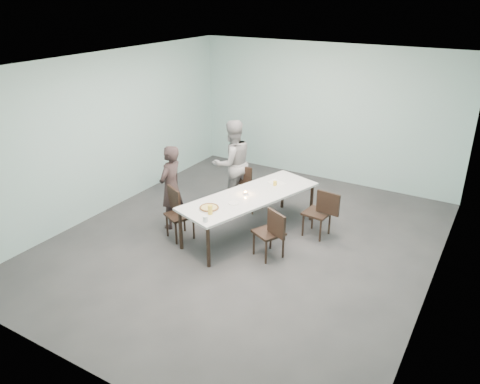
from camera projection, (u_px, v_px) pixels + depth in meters
The scene contains 16 objects.
ground at pixel (245, 242), 8.09m from camera, with size 7.00×7.00×0.00m, color #333335.
room_shell at pixel (245, 128), 7.27m from camera, with size 6.02×7.02×3.01m.
table at pixel (250, 198), 8.09m from camera, with size 1.65×2.75×0.75m.
chair_near_left at pixel (177, 210), 8.09m from camera, with size 0.65×0.56×0.87m.
chair_far_left at pixel (247, 185), 9.13m from camera, with size 0.63×0.46×0.87m.
chair_near_right at pixel (272, 231), 7.40m from camera, with size 0.65×0.56×0.87m.
chair_far_right at pixel (322, 210), 8.07m from camera, with size 0.63×0.46×0.87m.
diner_near at pixel (171, 187), 8.33m from camera, with size 0.56×0.37×1.54m, color black.
diner_far at pixel (232, 163), 9.17m from camera, with size 0.84×0.66×1.74m, color gray.
pizza at pixel (209, 208), 7.55m from camera, with size 0.34×0.34×0.04m.
side_plate at pixel (234, 203), 7.75m from camera, with size 0.18×0.18×0.01m, color white.
beer_glass at pixel (210, 210), 7.35m from camera, with size 0.08×0.08×0.15m, color yellow.
water_tumbler at pixel (205, 219), 7.13m from camera, with size 0.08×0.08×0.09m, color silver.
tealight at pixel (246, 193), 8.08m from camera, with size 0.06×0.06×0.05m.
amber_tumbler at pixel (275, 183), 8.44m from camera, with size 0.07×0.07×0.08m, color yellow.
menu at pixel (277, 183), 8.56m from camera, with size 0.30×0.22×0.01m, color silver.
Camera 1 is at (3.52, -6.12, 4.03)m, focal length 35.00 mm.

